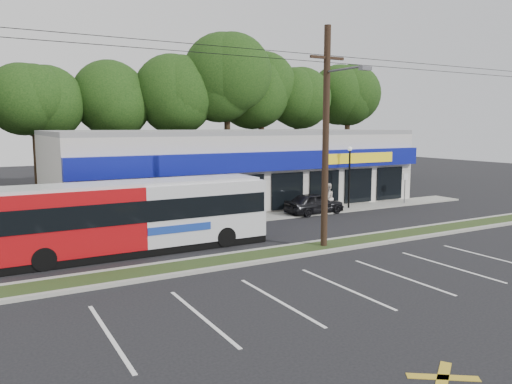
{
  "coord_description": "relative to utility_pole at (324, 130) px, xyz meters",
  "views": [
    {
      "loc": [
        -10.85,
        -17.12,
        5.61
      ],
      "look_at": [
        1.65,
        5.0,
        2.24
      ],
      "focal_mm": 35.0,
      "sensor_mm": 36.0,
      "label": 1
    }
  ],
  "objects": [
    {
      "name": "ground",
      "position": [
        -2.83,
        -0.93,
        -5.41
      ],
      "size": [
        120.0,
        120.0,
        0.0
      ],
      "primitive_type": "plane",
      "color": "black",
      "rests_on": "ground"
    },
    {
      "name": "grass_strip",
      "position": [
        -2.83,
        0.07,
        -5.35
      ],
      "size": [
        40.0,
        1.6,
        0.12
      ],
      "primitive_type": "cube",
      "color": "#273716",
      "rests_on": "ground"
    },
    {
      "name": "curb_south",
      "position": [
        -2.83,
        -0.78,
        -5.34
      ],
      "size": [
        40.0,
        0.25,
        0.14
      ],
      "primitive_type": "cube",
      "color": "#9E9E93",
      "rests_on": "ground"
    },
    {
      "name": "curb_north",
      "position": [
        -2.83,
        0.92,
        -5.34
      ],
      "size": [
        40.0,
        0.25,
        0.14
      ],
      "primitive_type": "cube",
      "color": "#9E9E93",
      "rests_on": "ground"
    },
    {
      "name": "sidewalk",
      "position": [
        2.17,
        8.07,
        -5.36
      ],
      "size": [
        32.0,
        2.2,
        0.1
      ],
      "primitive_type": "cube",
      "color": "#9E9E93",
      "rests_on": "ground"
    },
    {
      "name": "strip_mall",
      "position": [
        2.67,
        14.99,
        -2.76
      ],
      "size": [
        25.0,
        12.55,
        5.3
      ],
      "color": "beige",
      "rests_on": "ground"
    },
    {
      "name": "utility_pole",
      "position": [
        0.0,
        0.0,
        0.0
      ],
      "size": [
        50.0,
        2.77,
        10.0
      ],
      "color": "black",
      "rests_on": "ground"
    },
    {
      "name": "lamp_post",
      "position": [
        8.17,
        7.87,
        -2.74
      ],
      "size": [
        0.3,
        0.3,
        4.25
      ],
      "color": "black",
      "rests_on": "ground"
    },
    {
      "name": "sign_post",
      "position": [
        13.17,
        7.65,
        -3.86
      ],
      "size": [
        0.45,
        0.1,
        2.23
      ],
      "color": "#59595E",
      "rests_on": "ground"
    },
    {
      "name": "tree_line",
      "position": [
        1.17,
        25.07,
        3.0
      ],
      "size": [
        46.76,
        6.76,
        11.83
      ],
      "color": "black",
      "rests_on": "ground"
    },
    {
      "name": "metrobus",
      "position": [
        -7.46,
        3.57,
        -3.73
      ],
      "size": [
        11.83,
        2.55,
        3.18
      ],
      "rotation": [
        0.0,
        0.0,
        0.0
      ],
      "color": "#AC0D11",
      "rests_on": "ground"
    },
    {
      "name": "car_dark",
      "position": [
        5.08,
        7.57,
        -4.72
      ],
      "size": [
        4.17,
        1.89,
        1.39
      ],
      "primitive_type": "imported",
      "rotation": [
        0.0,
        0.0,
        1.63
      ],
      "color": "black",
      "rests_on": "ground"
    },
    {
      "name": "pedestrian_a",
      "position": [
        -0.05,
        7.57,
        -4.52
      ],
      "size": [
        0.77,
        0.74,
        1.78
      ],
      "primitive_type": "imported",
      "rotation": [
        0.0,
        0.0,
        3.82
      ],
      "color": "silver",
      "rests_on": "ground"
    },
    {
      "name": "pedestrian_b",
      "position": [
        6.17,
        7.57,
        -4.45
      ],
      "size": [
        1.05,
        0.89,
        1.92
      ],
      "primitive_type": "imported",
      "rotation": [
        0.0,
        0.0,
        3.33
      ],
      "color": "silver",
      "rests_on": "ground"
    }
  ]
}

